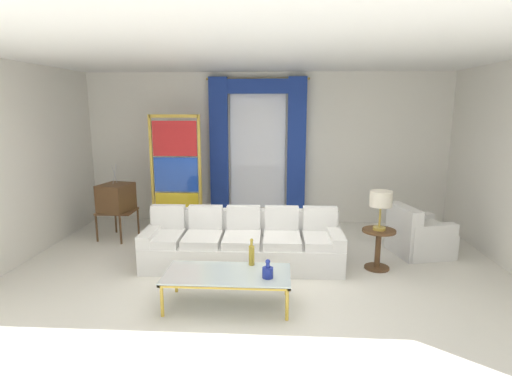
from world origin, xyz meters
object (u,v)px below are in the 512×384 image
armchair_white (417,237)px  round_side_table (378,246)px  table_lamp_brass (381,201)px  coffee_table (227,275)px  bottle_blue_decanter (268,271)px  peacock_figurine (195,227)px  stained_glass_divider (176,177)px  bottle_crystal_tall (252,254)px  couch_white_long (243,244)px  vintage_tv (116,199)px

armchair_white → round_side_table: 1.03m
round_side_table → table_lamp_brass: (0.00, -0.00, 0.67)m
coffee_table → bottle_blue_decanter: size_ratio=6.61×
armchair_white → peacock_figurine: (-3.72, 0.54, -0.07)m
bottle_blue_decanter → stained_glass_divider: 3.56m
peacock_figurine → armchair_white: bearing=-8.2°
bottle_crystal_tall → armchair_white: armchair_white is taller
bottle_crystal_tall → coffee_table: bearing=-134.8°
coffee_table → armchair_white: (2.82, 1.95, -0.09)m
table_lamp_brass → armchair_white: bearing=41.2°
couch_white_long → round_side_table: size_ratio=4.94×
bottle_crystal_tall → table_lamp_brass: 2.09m
couch_white_long → armchair_white: size_ratio=2.99×
bottle_crystal_tall → armchair_white: 3.06m
vintage_tv → bottle_crystal_tall: bearing=-40.2°
stained_glass_divider → round_side_table: stained_glass_divider is taller
vintage_tv → couch_white_long: bearing=-25.1°
bottle_blue_decanter → vintage_tv: vintage_tv is taller
peacock_figurine → table_lamp_brass: size_ratio=1.05×
stained_glass_divider → bottle_blue_decanter: bearing=-59.0°
coffee_table → stained_glass_divider: stained_glass_divider is taller
armchair_white → table_lamp_brass: (-0.77, -0.68, 0.74)m
bottle_blue_decanter → peacock_figurine: bearing=118.1°
bottle_blue_decanter → bottle_crystal_tall: size_ratio=0.66×
couch_white_long → bottle_blue_decanter: 1.52m
stained_glass_divider → armchair_white: bearing=-12.9°
peacock_figurine → round_side_table: size_ratio=1.01×
armchair_white → vintage_tv: bearing=174.4°
round_side_table → peacock_figurine: bearing=157.6°
round_side_table → vintage_tv: bearing=164.9°
bottle_crystal_tall → armchair_white: (2.55, 1.68, -0.26)m
couch_white_long → bottle_blue_decanter: (0.42, -1.45, 0.18)m
coffee_table → armchair_white: size_ratio=1.52×
vintage_tv → stained_glass_divider: stained_glass_divider is taller
peacock_figurine → table_lamp_brass: table_lamp_brass is taller
bottle_crystal_tall → vintage_tv: 3.38m
bottle_crystal_tall → table_lamp_brass: bearing=29.3°
stained_glass_divider → peacock_figurine: (0.42, -0.42, -0.84)m
stained_glass_divider → round_side_table: (3.37, -1.63, -0.70)m
vintage_tv → table_lamp_brass: (4.35, -1.18, 0.30)m
couch_white_long → bottle_crystal_tall: couch_white_long is taller
coffee_table → table_lamp_brass: table_lamp_brass is taller
coffee_table → bottle_crystal_tall: bottle_crystal_tall is taller
armchair_white → table_lamp_brass: size_ratio=1.72×
bottle_crystal_tall → peacock_figurine: bearing=117.9°
vintage_tv → stained_glass_divider: bearing=24.6°
couch_white_long → table_lamp_brass: (1.99, -0.07, 0.72)m
bottle_crystal_tall → stained_glass_divider: 3.11m
coffee_table → peacock_figurine: 2.65m
vintage_tv → bottle_blue_decanter: bearing=-42.5°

